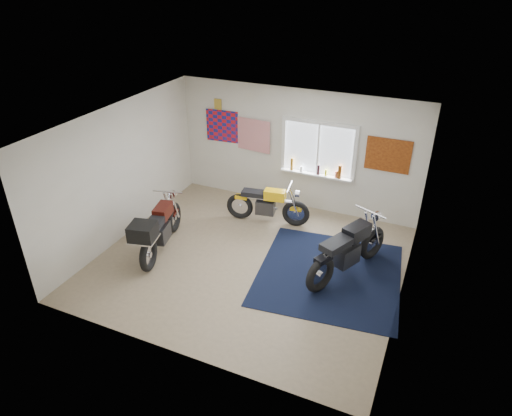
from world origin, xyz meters
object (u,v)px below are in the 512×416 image
at_px(maroon_tourer, 158,230).
at_px(black_chrome_bike, 348,251).
at_px(navy_rug, 329,274).
at_px(yellow_triumph, 267,205).

bearing_deg(maroon_tourer, black_chrome_bike, -90.07).
distance_m(navy_rug, black_chrome_bike, 0.56).
relative_size(navy_rug, black_chrome_bike, 1.30).
distance_m(navy_rug, maroon_tourer, 3.31).
height_order(black_chrome_bike, maroon_tourer, black_chrome_bike).
bearing_deg(navy_rug, yellow_triumph, 143.73).
bearing_deg(maroon_tourer, navy_rug, -91.78).
height_order(navy_rug, black_chrome_bike, black_chrome_bike).
relative_size(yellow_triumph, black_chrome_bike, 0.91).
xyz_separation_m(navy_rug, black_chrome_bike, (0.26, 0.16, 0.47)).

